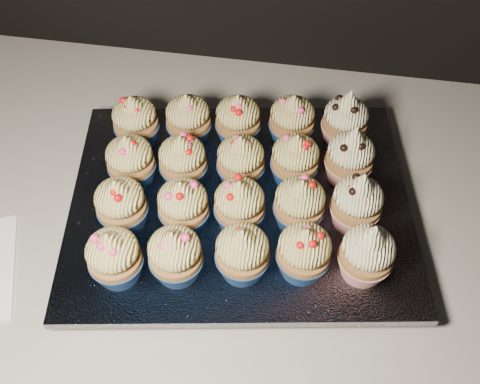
{
  "coord_description": "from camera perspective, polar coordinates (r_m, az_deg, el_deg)",
  "views": [
    {
      "loc": [
        -0.12,
        1.26,
        1.5
      ],
      "look_at": [
        -0.19,
        1.67,
        0.95
      ],
      "focal_mm": 40.0,
      "sensor_mm": 36.0,
      "label": 1
    }
  ],
  "objects": [
    {
      "name": "cupcake_14",
      "position": [
        0.71,
        11.63,
        3.67
      ],
      "size": [
        0.06,
        0.06,
        0.1
      ],
      "color": "#AF1E18",
      "rests_on": "foil_lining"
    },
    {
      "name": "cupcake_2",
      "position": [
        0.61,
        0.24,
        -6.53
      ],
      "size": [
        0.06,
        0.06,
        0.08
      ],
      "color": "navy",
      "rests_on": "foil_lining"
    },
    {
      "name": "cupcake_16",
      "position": [
        0.75,
        -5.54,
        7.67
      ],
      "size": [
        0.06,
        0.06,
        0.08
      ],
      "color": "navy",
      "rests_on": "foil_lining"
    },
    {
      "name": "foil_lining",
      "position": [
        0.71,
        0.0,
        -1.09
      ],
      "size": [
        0.49,
        0.41,
        0.01
      ],
      "primitive_type": "cube",
      "rotation": [
        0.0,
        0.0,
        0.17
      ],
      "color": "silver",
      "rests_on": "baking_tray"
    },
    {
      "name": "cupcake_18",
      "position": [
        0.75,
        5.55,
        7.58
      ],
      "size": [
        0.06,
        0.06,
        0.08
      ],
      "color": "navy",
      "rests_on": "foil_lining"
    },
    {
      "name": "cupcake_5",
      "position": [
        0.67,
        -12.55,
        -1.33
      ],
      "size": [
        0.06,
        0.06,
        0.08
      ],
      "color": "navy",
      "rests_on": "foil_lining"
    },
    {
      "name": "cupcake_11",
      "position": [
        0.7,
        -6.12,
        3.28
      ],
      "size": [
        0.06,
        0.06,
        0.08
      ],
      "color": "navy",
      "rests_on": "foil_lining"
    },
    {
      "name": "cupcake_7",
      "position": [
        0.65,
        -0.06,
        -1.45
      ],
      "size": [
        0.06,
        0.06,
        0.08
      ],
      "color": "navy",
      "rests_on": "foil_lining"
    },
    {
      "name": "cabinet",
      "position": [
        1.16,
        9.88,
        -16.1
      ],
      "size": [
        2.4,
        0.6,
        0.86
      ],
      "primitive_type": "cube",
      "color": "black",
      "rests_on": "ground"
    },
    {
      "name": "worktop",
      "position": [
        0.77,
        14.47,
        -3.48
      ],
      "size": [
        2.44,
        0.64,
        0.04
      ],
      "primitive_type": "cube",
      "color": "beige",
      "rests_on": "cabinet"
    },
    {
      "name": "cupcake_15",
      "position": [
        0.76,
        -11.08,
        7.37
      ],
      "size": [
        0.06,
        0.06,
        0.08
      ],
      "color": "navy",
      "rests_on": "foil_lining"
    },
    {
      "name": "cupcake_3",
      "position": [
        0.62,
        6.81,
        -6.4
      ],
      "size": [
        0.06,
        0.06,
        0.08
      ],
      "color": "navy",
      "rests_on": "foil_lining"
    },
    {
      "name": "cupcake_10",
      "position": [
        0.71,
        -11.58,
        3.24
      ],
      "size": [
        0.06,
        0.06,
        0.08
      ],
      "color": "navy",
      "rests_on": "foil_lining"
    },
    {
      "name": "cupcake_6",
      "position": [
        0.65,
        -6.06,
        -1.49
      ],
      "size": [
        0.06,
        0.06,
        0.08
      ],
      "color": "navy",
      "rests_on": "foil_lining"
    },
    {
      "name": "cupcake_17",
      "position": [
        0.74,
        -0.23,
        7.62
      ],
      "size": [
        0.06,
        0.06,
        0.08
      ],
      "color": "navy",
      "rests_on": "foil_lining"
    },
    {
      "name": "cupcake_1",
      "position": [
        0.61,
        -6.9,
        -6.69
      ],
      "size": [
        0.06,
        0.06,
        0.08
      ],
      "color": "navy",
      "rests_on": "foil_lining"
    },
    {
      "name": "cupcake_12",
      "position": [
        0.69,
        0.07,
        3.27
      ],
      "size": [
        0.06,
        0.06,
        0.08
      ],
      "color": "navy",
      "rests_on": "foil_lining"
    },
    {
      "name": "cupcake_4",
      "position": [
        0.63,
        13.38,
        -6.38
      ],
      "size": [
        0.06,
        0.06,
        0.1
      ],
      "color": "#AF1E18",
      "rests_on": "foil_lining"
    },
    {
      "name": "cupcake_19",
      "position": [
        0.75,
        11.14,
        7.47
      ],
      "size": [
        0.06,
        0.06,
        0.1
      ],
      "color": "#AF1E18",
      "rests_on": "foil_lining"
    },
    {
      "name": "cupcake_8",
      "position": [
        0.65,
        6.33,
        -1.32
      ],
      "size": [
        0.06,
        0.06,
        0.08
      ],
      "color": "navy",
      "rests_on": "foil_lining"
    },
    {
      "name": "cupcake_0",
      "position": [
        0.63,
        -13.25,
        -6.75
      ],
      "size": [
        0.06,
        0.06,
        0.08
      ],
      "color": "navy",
      "rests_on": "foil_lining"
    },
    {
      "name": "cupcake_13",
      "position": [
        0.7,
        5.87,
        3.4
      ],
      "size": [
        0.06,
        0.06,
        0.08
      ],
      "color": "navy",
      "rests_on": "foil_lining"
    },
    {
      "name": "cupcake_9",
      "position": [
        0.66,
        12.36,
        -1.11
      ],
      "size": [
        0.06,
        0.06,
        0.1
      ],
      "color": "#AF1E18",
      "rests_on": "foil_lining"
    },
    {
      "name": "baking_tray",
      "position": [
        0.72,
        0.0,
        -1.9
      ],
      "size": [
        0.46,
        0.38,
        0.02
      ],
      "primitive_type": "cube",
      "rotation": [
        0.0,
        0.0,
        0.17
      ],
      "color": "black",
      "rests_on": "worktop"
    }
  ]
}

